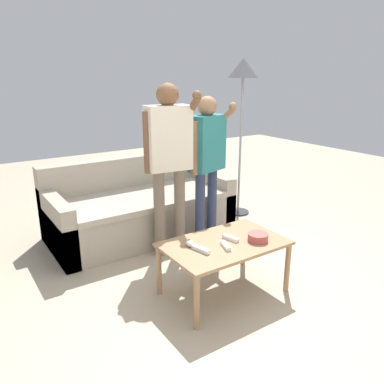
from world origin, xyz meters
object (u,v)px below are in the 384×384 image
game_remote_nunchuk (190,243)px  player_right (207,154)px  snack_bowl (258,237)px  coffee_table (224,249)px  game_remote_wand_spare (230,238)px  couch (139,209)px  game_remote_wand_far (225,246)px  game_remote_wand_near (201,249)px  player_center (169,151)px  floor_lamp (243,79)px

game_remote_nunchuk → player_right: bearing=47.4°
game_remote_nunchuk → snack_bowl: bearing=-22.7°
coffee_table → game_remote_nunchuk: (-0.26, 0.09, 0.08)m
player_right → game_remote_wand_spare: bearing=-113.9°
couch → player_right: (0.47, -0.62, 0.66)m
player_right → game_remote_wand_far: size_ratio=10.03×
game_remote_nunchuk → player_right: 1.15m
game_remote_nunchuk → game_remote_wand_far: (0.21, -0.17, -0.01)m
game_remote_wand_near → game_remote_wand_far: 0.20m
game_remote_wand_far → couch: bearing=89.0°
snack_bowl → game_remote_wand_spare: 0.22m
player_center → game_remote_wand_spare: player_center is taller
game_remote_wand_spare → player_center: bearing=93.8°
snack_bowl → game_remote_wand_spare: (-0.17, 0.13, -0.01)m
snack_bowl → game_remote_wand_spare: size_ratio=1.06×
coffee_table → game_remote_wand_near: bearing=-174.1°
game_remote_wand_spare → game_remote_nunchuk: bearing=166.2°
player_right → coffee_table: bearing=-117.4°
game_remote_wand_far → game_remote_wand_spare: 0.15m
snack_bowl → player_center: player_center is taller
player_center → game_remote_wand_near: 1.09m
couch → game_remote_nunchuk: bearing=-99.8°
floor_lamp → game_remote_wand_far: size_ratio=12.52×
player_center → game_remote_wand_near: size_ratio=9.90×
game_remote_wand_near → coffee_table: bearing=5.9°
game_remote_nunchuk → game_remote_wand_near: 0.12m
couch → coffee_table: couch is taller
player_center → game_remote_wand_far: (-0.06, -0.94, -0.57)m
player_center → game_remote_wand_near: bearing=-106.1°
snack_bowl → game_remote_wand_far: (-0.29, 0.04, -0.01)m
coffee_table → game_remote_nunchuk: size_ratio=10.84×
game_remote_nunchuk → floor_lamp: (1.57, 1.27, 1.18)m
coffee_table → player_right: (0.44, 0.86, 0.56)m
player_right → floor_lamp: bearing=30.0°
player_center → game_remote_wand_spare: 1.03m
couch → game_remote_nunchuk: couch is taller
couch → player_center: bearing=-86.8°
coffee_table → snack_bowl: bearing=-26.4°
snack_bowl → game_remote_wand_far: bearing=171.3°
game_remote_wand_far → floor_lamp: bearing=46.6°
coffee_table → floor_lamp: bearing=46.1°
couch → snack_bowl: couch is taller
game_remote_nunchuk → game_remote_wand_near: size_ratio=0.53×
coffee_table → game_remote_nunchuk: 0.29m
floor_lamp → game_remote_wand_spare: floor_lamp is taller
couch → snack_bowl: bearing=-80.7°
floor_lamp → player_center: floor_lamp is taller
snack_bowl → couch: bearing=99.3°
coffee_table → snack_bowl: 0.28m
snack_bowl → player_center: bearing=103.1°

